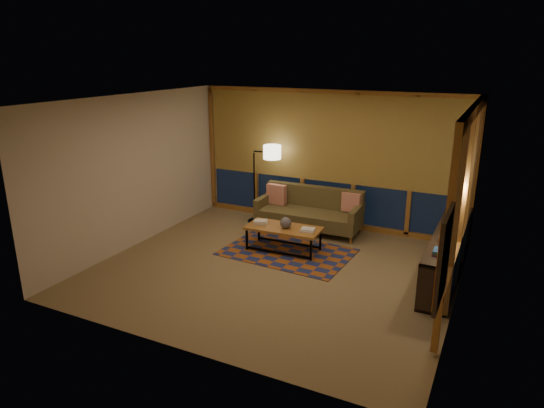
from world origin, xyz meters
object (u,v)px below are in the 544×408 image
at_px(coffee_table, 284,239).
at_px(floor_lamp, 254,183).
at_px(bookshelf, 446,254).
at_px(sofa, 309,211).

xyz_separation_m(coffee_table, floor_lamp, (-1.20, 1.16, 0.59)).
bearing_deg(floor_lamp, bookshelf, -27.40).
bearing_deg(floor_lamp, coffee_table, -57.84).
xyz_separation_m(sofa, floor_lamp, (-1.22, 0.03, 0.40)).
bearing_deg(bookshelf, floor_lamp, 166.42).
bearing_deg(floor_lamp, sofa, -15.13).
xyz_separation_m(sofa, bookshelf, (2.68, -0.91, -0.06)).
bearing_deg(coffee_table, floor_lamp, 133.72).
relative_size(coffee_table, bookshelf, 0.47).
bearing_deg(sofa, bookshelf, -20.15).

